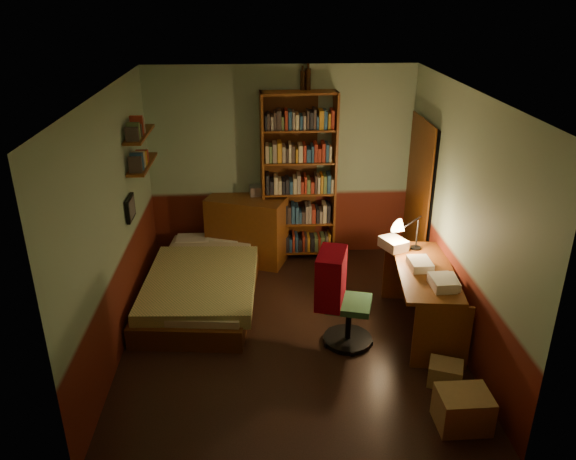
{
  "coord_description": "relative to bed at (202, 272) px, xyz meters",
  "views": [
    {
      "loc": [
        -0.3,
        -5.23,
        3.49
      ],
      "look_at": [
        0.0,
        0.25,
        1.1
      ],
      "focal_mm": 35.0,
      "sensor_mm": 36.0,
      "label": 1
    }
  ],
  "objects": [
    {
      "name": "cardboard_box_a",
      "position": [
        2.41,
        -2.32,
        -0.17
      ],
      "size": [
        0.45,
        0.36,
        0.33
      ],
      "primitive_type": "cube",
      "rotation": [
        0.0,
        0.0,
        0.01
      ],
      "color": "#9C8550",
      "rests_on": "ground"
    },
    {
      "name": "desk",
      "position": [
        2.44,
        -0.85,
        0.04
      ],
      "size": [
        0.74,
        1.46,
        0.75
      ],
      "primitive_type": "cube",
      "rotation": [
        0.0,
        0.0,
        -0.12
      ],
      "color": "brown",
      "rests_on": "ground"
    },
    {
      "name": "floor",
      "position": [
        1.0,
        -0.79,
        -0.34
      ],
      "size": [
        3.5,
        4.0,
        0.02
      ],
      "primitive_type": "cube",
      "color": "black",
      "rests_on": "ground"
    },
    {
      "name": "wall_shelf_upper",
      "position": [
        -0.64,
        0.31,
        1.62
      ],
      "size": [
        0.2,
        0.9,
        0.03
      ],
      "primitive_type": "cube",
      "color": "brown",
      "rests_on": "wall_left"
    },
    {
      "name": "doorway",
      "position": [
        2.72,
        0.51,
        0.67
      ],
      "size": [
        0.06,
        0.9,
        2.0
      ],
      "primitive_type": "cube",
      "color": "black",
      "rests_on": "ground"
    },
    {
      "name": "ceiling",
      "position": [
        1.0,
        -0.79,
        2.28
      ],
      "size": [
        3.5,
        4.0,
        0.02
      ],
      "primitive_type": "cube",
      "color": "silver",
      "rests_on": "wall_back"
    },
    {
      "name": "bottle_left",
      "position": [
        1.28,
        1.17,
        2.07
      ],
      "size": [
        0.07,
        0.07,
        0.24
      ],
      "primitive_type": "cylinder",
      "rotation": [
        0.0,
        0.0,
        0.04
      ],
      "color": "black",
      "rests_on": "bookshelf"
    },
    {
      "name": "dresser",
      "position": [
        0.53,
        0.98,
        0.12
      ],
      "size": [
        1.14,
        0.83,
        0.91
      ],
      "primitive_type": "cube",
      "rotation": [
        0.0,
        0.0,
        -0.35
      ],
      "color": "brown",
      "rests_on": "ground"
    },
    {
      "name": "desk_lamp",
      "position": [
        2.47,
        -0.35,
        0.7
      ],
      "size": [
        0.18,
        0.18,
        0.57
      ],
      "primitive_type": "cone",
      "rotation": [
        0.0,
        0.0,
        0.07
      ],
      "color": "black",
      "rests_on": "desk"
    },
    {
      "name": "door_trim",
      "position": [
        2.69,
        0.51,
        0.67
      ],
      "size": [
        0.02,
        0.98,
        2.08
      ],
      "primitive_type": "cube",
      "color": "#45220A",
      "rests_on": "ground"
    },
    {
      "name": "office_chair",
      "position": [
        1.61,
        -1.04,
        0.22
      ],
      "size": [
        0.67,
        0.62,
        1.11
      ],
      "primitive_type": "cube",
      "rotation": [
        0.0,
        0.0,
        -0.27
      ],
      "color": "#2F643C",
      "rests_on": "ground"
    },
    {
      "name": "bed",
      "position": [
        0.0,
        0.0,
        0.0
      ],
      "size": [
        1.4,
        2.34,
        0.66
      ],
      "primitive_type": "cube",
      "rotation": [
        0.0,
        0.0,
        -0.1
      ],
      "color": "olive",
      "rests_on": "ground"
    },
    {
      "name": "bookshelf",
      "position": [
        1.23,
        1.06,
        0.81
      ],
      "size": [
        1.0,
        0.37,
        2.28
      ],
      "primitive_type": "cube",
      "rotation": [
        0.0,
        0.0,
        0.07
      ],
      "color": "brown",
      "rests_on": "ground"
    },
    {
      "name": "wall_back",
      "position": [
        1.0,
        1.22,
        0.97
      ],
      "size": [
        3.5,
        0.02,
        2.6
      ],
      "primitive_type": "cube",
      "color": "gray",
      "rests_on": "ground"
    },
    {
      "name": "cardboard_box_b",
      "position": [
        2.44,
        -1.76,
        -0.22
      ],
      "size": [
        0.38,
        0.35,
        0.22
      ],
      "primitive_type": "cube",
      "rotation": [
        0.0,
        0.0,
        -0.37
      ],
      "color": "#9C8550",
      "rests_on": "ground"
    },
    {
      "name": "bottle_right",
      "position": [
        1.35,
        1.17,
        2.09
      ],
      "size": [
        0.07,
        0.07,
        0.26
      ],
      "primitive_type": "cylinder",
      "rotation": [
        0.0,
        0.0,
        0.06
      ],
      "color": "black",
      "rests_on": "bookshelf"
    },
    {
      "name": "wall_left",
      "position": [
        -0.76,
        -0.79,
        0.97
      ],
      "size": [
        0.02,
        4.0,
        2.6
      ],
      "primitive_type": "cube",
      "color": "gray",
      "rests_on": "ground"
    },
    {
      "name": "red_jacket",
      "position": [
        1.77,
        -0.91,
        1.07
      ],
      "size": [
        0.4,
        0.54,
        0.57
      ],
      "primitive_type": "cube",
      "rotation": [
        0.0,
        0.0,
        0.3
      ],
      "color": "maroon",
      "rests_on": "office_chair"
    },
    {
      "name": "wall_right",
      "position": [
        2.76,
        -0.79,
        0.97
      ],
      "size": [
        0.02,
        4.0,
        2.6
      ],
      "primitive_type": "cube",
      "color": "gray",
      "rests_on": "ground"
    },
    {
      "name": "paper_stack",
      "position": [
        2.21,
        -0.33,
        0.48
      ],
      "size": [
        0.33,
        0.36,
        0.12
      ],
      "primitive_type": "cube",
      "rotation": [
        0.0,
        0.0,
        0.43
      ],
      "color": "silver",
      "rests_on": "desk"
    },
    {
      "name": "wall_shelf_lower",
      "position": [
        -0.64,
        0.31,
        1.27
      ],
      "size": [
        0.2,
        0.9,
        0.03
      ],
      "primitive_type": "cube",
      "color": "brown",
      "rests_on": "wall_left"
    },
    {
      "name": "framed_picture",
      "position": [
        -0.72,
        -0.19,
        0.92
      ],
      "size": [
        0.04,
        0.32,
        0.26
      ],
      "primitive_type": "cube",
      "color": "black",
      "rests_on": "wall_left"
    },
    {
      "name": "wall_front",
      "position": [
        1.0,
        -2.8,
        0.97
      ],
      "size": [
        3.5,
        0.02,
        2.6
      ],
      "primitive_type": "cube",
      "color": "gray",
      "rests_on": "ground"
    },
    {
      "name": "mini_stereo",
      "position": [
        0.7,
        1.1,
        0.64
      ],
      "size": [
        0.25,
        0.2,
        0.12
      ],
      "primitive_type": "cube",
      "rotation": [
        0.0,
        0.0,
        0.1
      ],
      "color": "#B2B2B7",
      "rests_on": "dresser"
    }
  ]
}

